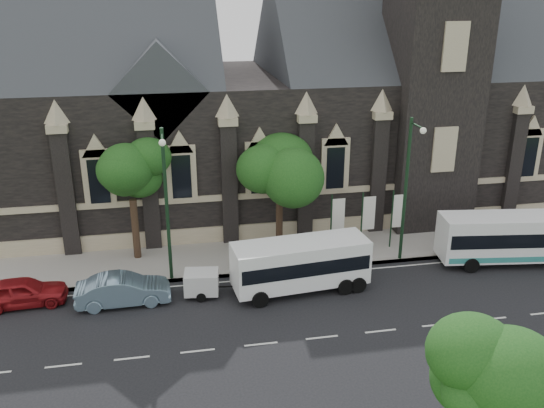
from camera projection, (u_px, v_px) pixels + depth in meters
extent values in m
plane|color=black|center=(261.00, 344.00, 27.47)|extent=(160.00, 160.00, 0.00)
cube|color=#9C958D|center=(235.00, 257.00, 36.18)|extent=(80.00, 5.00, 0.15)
cube|color=black|center=(269.00, 139.00, 44.33)|extent=(40.00, 15.00, 10.00)
cube|color=#2D3035|center=(101.00, 77.00, 40.48)|extent=(16.00, 15.00, 15.00)
cube|color=#2D3035|center=(397.00, 69.00, 44.31)|extent=(20.00, 15.00, 15.00)
cube|color=#2D3035|center=(159.00, 86.00, 37.04)|extent=(6.00, 6.00, 6.00)
cube|color=black|center=(430.00, 96.00, 39.15)|extent=(5.50, 5.50, 18.00)
cube|color=tan|center=(290.00, 193.00, 38.03)|extent=(40.00, 0.22, 0.40)
cube|color=tan|center=(289.00, 229.00, 38.95)|extent=(40.00, 0.25, 1.20)
cube|color=black|center=(260.00, 172.00, 36.99)|extent=(1.20, 0.12, 2.80)
sphere|color=#194917|center=(498.00, 375.00, 18.20)|extent=(3.20, 3.20, 3.20)
sphere|color=#194917|center=(507.00, 345.00, 18.64)|extent=(2.40, 2.40, 2.40)
cylinder|color=black|center=(279.00, 220.00, 36.95)|extent=(0.44, 0.44, 3.96)
sphere|color=#194917|center=(280.00, 165.00, 35.66)|extent=(3.84, 3.84, 3.84)
sphere|color=#194917|center=(289.00, 150.00, 36.19)|extent=(2.88, 2.88, 2.88)
cylinder|color=black|center=(136.00, 230.00, 35.38)|extent=(0.44, 0.44, 3.96)
sphere|color=#194917|center=(130.00, 174.00, 34.12)|extent=(3.68, 3.68, 3.68)
sphere|color=#194917|center=(142.00, 159.00, 34.63)|extent=(2.76, 2.76, 2.76)
cylinder|color=black|center=(405.00, 192.00, 34.33)|extent=(0.20, 0.20, 9.00)
cylinder|color=black|center=(417.00, 126.00, 32.12)|extent=(0.10, 1.60, 0.10)
sphere|color=silver|center=(423.00, 131.00, 31.42)|extent=(0.36, 0.36, 0.36)
cylinder|color=black|center=(167.00, 208.00, 31.90)|extent=(0.20, 0.20, 9.00)
cylinder|color=black|center=(162.00, 137.00, 29.68)|extent=(0.10, 1.60, 0.10)
sphere|color=silver|center=(162.00, 143.00, 28.98)|extent=(0.36, 0.36, 0.36)
cylinder|color=black|center=(331.00, 225.00, 36.08)|extent=(0.10, 0.10, 4.00)
cube|color=white|center=(338.00, 215.00, 35.95)|extent=(0.80, 0.04, 2.20)
cylinder|color=black|center=(362.00, 222.00, 36.43)|extent=(0.10, 0.10, 4.00)
cube|color=white|center=(369.00, 213.00, 36.30)|extent=(0.80, 0.04, 2.20)
cylinder|color=black|center=(392.00, 220.00, 36.78)|extent=(0.10, 0.10, 4.00)
cube|color=white|center=(399.00, 211.00, 36.64)|extent=(0.80, 0.04, 2.20)
cube|color=white|center=(528.00, 236.00, 35.00)|extent=(10.90, 3.64, 2.67)
cube|color=black|center=(528.00, 234.00, 34.95)|extent=(10.48, 3.62, 0.87)
cube|color=teal|center=(525.00, 251.00, 35.36)|extent=(10.48, 3.61, 0.35)
cylinder|color=black|center=(471.00, 265.00, 34.24)|extent=(0.93, 0.40, 0.90)
cylinder|color=black|center=(458.00, 249.00, 36.33)|extent=(0.93, 0.40, 0.90)
cube|color=white|center=(300.00, 263.00, 31.84)|extent=(7.71, 3.08, 2.45)
cube|color=black|center=(300.00, 261.00, 31.80)|extent=(7.41, 3.09, 0.81)
cylinder|color=black|center=(260.00, 299.00, 30.52)|extent=(0.92, 0.37, 0.90)
cylinder|color=black|center=(249.00, 279.00, 32.64)|extent=(0.92, 0.37, 0.90)
cylinder|color=black|center=(346.00, 287.00, 31.81)|extent=(0.92, 0.37, 0.90)
cylinder|color=black|center=(330.00, 268.00, 33.93)|extent=(0.92, 0.37, 0.90)
cylinder|color=black|center=(358.00, 285.00, 32.00)|extent=(0.92, 0.37, 0.90)
cylinder|color=black|center=(342.00, 266.00, 34.12)|extent=(0.92, 0.37, 0.90)
cube|color=silver|center=(202.00, 282.00, 31.53)|extent=(2.00, 1.61, 1.19)
cylinder|color=black|center=(201.00, 298.00, 31.08)|extent=(0.53, 0.25, 0.51)
cylinder|color=black|center=(203.00, 285.00, 32.37)|extent=(0.53, 0.25, 0.51)
cylinder|color=black|center=(224.00, 287.00, 31.70)|extent=(1.10, 0.23, 0.08)
imported|color=#7391A6|center=(123.00, 290.00, 30.73)|extent=(4.99, 1.86, 1.63)
imported|color=maroon|center=(23.00, 292.00, 30.61)|extent=(4.63, 2.07, 1.55)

